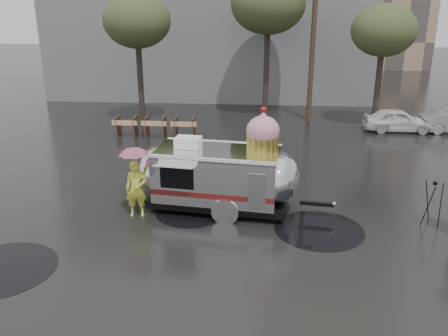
{
  "coord_description": "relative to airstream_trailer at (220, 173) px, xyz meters",
  "views": [
    {
      "loc": [
        -0.07,
        -13.07,
        6.64
      ],
      "look_at": [
        -1.31,
        1.41,
        1.44
      ],
      "focal_mm": 38.0,
      "sensor_mm": 36.0,
      "label": 1
    }
  ],
  "objects": [
    {
      "name": "ground",
      "position": [
        1.43,
        -1.4,
        -1.26
      ],
      "size": [
        120.0,
        120.0,
        0.0
      ],
      "primitive_type": "plane",
      "color": "black",
      "rests_on": "ground"
    },
    {
      "name": "utility_pole",
      "position": [
        3.93,
        12.6,
        3.36
      ],
      "size": [
        1.6,
        0.28,
        9.0
      ],
      "color": "#473323",
      "rests_on": "ground"
    },
    {
      "name": "airstream_trailer",
      "position": [
        0.0,
        0.0,
        0.0
      ],
      "size": [
        6.65,
        2.77,
        3.6
      ],
      "rotation": [
        0.0,
        0.0,
        -0.12
      ],
      "color": "silver",
      "rests_on": "ground"
    },
    {
      "name": "tree_mid",
      "position": [
        1.43,
        13.6,
        5.08
      ],
      "size": [
        4.2,
        4.2,
        8.03
      ],
      "color": "#382D26",
      "rests_on": "ground"
    },
    {
      "name": "tree_right",
      "position": [
        7.43,
        11.6,
        3.79
      ],
      "size": [
        3.36,
        3.36,
        6.42
      ],
      "color": "#382D26",
      "rests_on": "ground"
    },
    {
      "name": "barricade_row",
      "position": [
        -4.12,
        8.57,
        -0.74
      ],
      "size": [
        4.3,
        0.8,
        1.0
      ],
      "color": "#473323",
      "rests_on": "ground"
    },
    {
      "name": "tripod",
      "position": [
        6.6,
        -0.63,
        -0.42
      ],
      "size": [
        0.58,
        0.58,
        1.44
      ],
      "rotation": [
        0.0,
        0.0,
        -0.26
      ],
      "color": "black",
      "rests_on": "ground"
    },
    {
      "name": "umbrella_pink",
      "position": [
        -2.63,
        -0.75,
        0.68
      ],
      "size": [
        1.14,
        1.14,
        2.33
      ],
      "color": "pink",
      "rests_on": "ground"
    },
    {
      "name": "puddles",
      "position": [
        -1.16,
        -2.18,
        -1.26
      ],
      "size": [
        11.27,
        6.5,
        0.01
      ],
      "color": "black",
      "rests_on": "ground"
    },
    {
      "name": "grey_building",
      "position": [
        -2.57,
        22.6,
        5.24
      ],
      "size": [
        22.0,
        12.0,
        13.0
      ],
      "primitive_type": "cube",
      "color": "slate",
      "rests_on": "ground"
    },
    {
      "name": "tree_left",
      "position": [
        -5.57,
        11.6,
        4.22
      ],
      "size": [
        3.64,
        3.64,
        6.95
      ],
      "color": "#382D26",
      "rests_on": "ground"
    },
    {
      "name": "person_left",
      "position": [
        -2.63,
        -0.75,
        -0.34
      ],
      "size": [
        0.72,
        0.54,
        1.84
      ],
      "primitive_type": "imported",
      "rotation": [
        0.0,
        0.0,
        0.15
      ],
      "color": "#D8E13F",
      "rests_on": "ground"
    }
  ]
}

